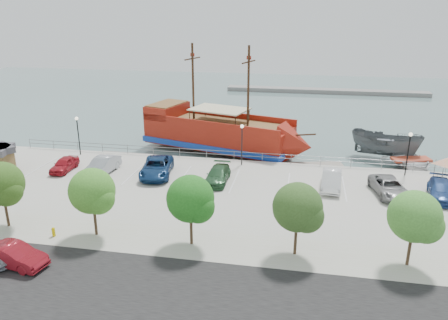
# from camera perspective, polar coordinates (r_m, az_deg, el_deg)

# --- Properties ---
(ground) EXTENTS (160.00, 160.00, 0.00)m
(ground) POSITION_cam_1_polar(r_m,az_deg,el_deg) (39.53, 0.89, -5.14)
(ground) COLOR slate
(street) EXTENTS (100.00, 8.00, 0.04)m
(street) POSITION_cam_1_polar(r_m,az_deg,el_deg) (25.51, -5.56, -17.71)
(street) COLOR black
(street) RESTS_ON land_slab
(sidewalk) EXTENTS (100.00, 4.00, 0.05)m
(sidewalk) POSITION_cam_1_polar(r_m,az_deg,el_deg) (30.34, -2.39, -11.05)
(sidewalk) COLOR #A6A48F
(sidewalk) RESTS_ON land_slab
(seawall_railing) EXTENTS (50.00, 0.06, 1.00)m
(seawall_railing) POSITION_cam_1_polar(r_m,az_deg,el_deg) (46.15, 2.56, 0.53)
(seawall_railing) COLOR slate
(seawall_railing) RESTS_ON land_slab
(far_shore) EXTENTS (40.00, 3.00, 0.80)m
(far_shore) POSITION_cam_1_polar(r_m,az_deg,el_deg) (91.97, 13.12, 8.77)
(far_shore) COLOR gray
(far_shore) RESTS_ON ground
(pirate_ship) EXTENTS (21.16, 11.20, 13.10)m
(pirate_ship) POSITION_cam_1_polar(r_m,az_deg,el_deg) (51.33, 0.68, 3.26)
(pirate_ship) COLOR maroon
(pirate_ship) RESTS_ON ground
(patrol_boat) EXTENTS (8.47, 6.10, 3.08)m
(patrol_boat) POSITION_cam_1_polar(r_m,az_deg,el_deg) (52.48, 20.31, 1.65)
(patrol_boat) COLOR #53575A
(patrol_boat) RESTS_ON ground
(speedboat) EXTENTS (6.20, 7.55, 1.36)m
(speedboat) POSITION_cam_1_polar(r_m,az_deg,el_deg) (50.61, 23.19, -0.37)
(speedboat) COLOR silver
(speedboat) RESTS_ON ground
(dock_west) EXTENTS (6.35, 2.04, 0.36)m
(dock_west) POSITION_cam_1_polar(r_m,az_deg,el_deg) (51.56, -12.76, 0.51)
(dock_west) COLOR slate
(dock_west) RESTS_ON ground
(dock_mid) EXTENTS (8.10, 3.96, 0.45)m
(dock_mid) POSITION_cam_1_polar(r_m,az_deg,el_deg) (47.51, 10.77, -0.92)
(dock_mid) COLOR gray
(dock_mid) RESTS_ON ground
(dock_east) EXTENTS (6.22, 1.96, 0.35)m
(dock_east) POSITION_cam_1_polar(r_m,az_deg,el_deg) (48.57, 22.00, -1.63)
(dock_east) COLOR gray
(dock_east) RESTS_ON ground
(street_sedan) EXTENTS (4.55, 2.28, 1.43)m
(street_sedan) POSITION_cam_1_polar(r_m,az_deg,el_deg) (30.79, -25.72, -11.16)
(street_sedan) COLOR maroon
(street_sedan) RESTS_ON street
(fire_hydrant) EXTENTS (0.25, 0.25, 0.71)m
(fire_hydrant) POSITION_cam_1_polar(r_m,az_deg,el_deg) (33.45, -21.38, -8.70)
(fire_hydrant) COLOR #DBBF01
(fire_hydrant) RESTS_ON sidewalk
(lamp_post_left) EXTENTS (0.36, 0.36, 4.28)m
(lamp_post_left) POSITION_cam_1_polar(r_m,az_deg,el_deg) (49.96, -18.57, 3.88)
(lamp_post_left) COLOR black
(lamp_post_left) RESTS_ON land_slab
(lamp_post_mid) EXTENTS (0.36, 0.36, 4.28)m
(lamp_post_mid) POSITION_cam_1_polar(r_m,az_deg,el_deg) (44.20, 2.36, 2.96)
(lamp_post_mid) COLOR black
(lamp_post_mid) RESTS_ON land_slab
(lamp_post_right) EXTENTS (0.36, 0.36, 4.28)m
(lamp_post_right) POSITION_cam_1_polar(r_m,az_deg,el_deg) (44.89, 23.01, 1.67)
(lamp_post_right) COLOR black
(lamp_post_right) RESTS_ON land_slab
(tree_b) EXTENTS (3.30, 3.20, 5.00)m
(tree_b) POSITION_cam_1_polar(r_m,az_deg,el_deg) (35.05, -26.93, -3.00)
(tree_b) COLOR #473321
(tree_b) RESTS_ON sidewalk
(tree_c) EXTENTS (3.30, 3.20, 5.00)m
(tree_c) POSITION_cam_1_polar(r_m,az_deg,el_deg) (31.38, -16.66, -4.13)
(tree_c) COLOR #473321
(tree_c) RESTS_ON sidewalk
(tree_d) EXTENTS (3.30, 3.20, 5.00)m
(tree_d) POSITION_cam_1_polar(r_m,az_deg,el_deg) (28.96, -4.16, -5.33)
(tree_d) COLOR #473321
(tree_d) RESTS_ON sidewalk
(tree_e) EXTENTS (3.30, 3.20, 5.00)m
(tree_e) POSITION_cam_1_polar(r_m,az_deg,el_deg) (28.12, 9.86, -6.36)
(tree_e) COLOR #473321
(tree_e) RESTS_ON sidewalk
(tree_f) EXTENTS (3.30, 3.20, 5.00)m
(tree_f) POSITION_cam_1_polar(r_m,az_deg,el_deg) (28.99, 23.91, -7.02)
(tree_f) COLOR #473321
(tree_f) RESTS_ON sidewalk
(parked_car_a) EXTENTS (1.68, 3.98, 1.34)m
(parked_car_a) POSITION_cam_1_polar(r_m,az_deg,el_deg) (46.06, -20.13, -0.52)
(parked_car_a) COLOR #A41621
(parked_car_a) RESTS_ON land_slab
(parked_car_b) EXTENTS (2.06, 4.94, 1.59)m
(parked_car_b) POSITION_cam_1_polar(r_m,az_deg,el_deg) (44.12, -15.61, -0.72)
(parked_car_b) COLOR #A5ABB1
(parked_car_b) RESTS_ON land_slab
(parked_car_c) EXTENTS (3.71, 6.29, 1.64)m
(parked_car_c) POSITION_cam_1_polar(r_m,az_deg,el_deg) (42.51, -8.78, -0.93)
(parked_car_c) COLOR navy
(parked_car_c) RESTS_ON land_slab
(parked_car_d) EXTENTS (1.93, 4.74, 1.37)m
(parked_car_d) POSITION_cam_1_polar(r_m,az_deg,el_deg) (40.44, -0.82, -1.97)
(parked_car_d) COLOR #2C5C35
(parked_car_d) RESTS_ON land_slab
(parked_car_f) EXTENTS (2.01, 4.90, 1.58)m
(parked_car_f) POSITION_cam_1_polar(r_m,az_deg,el_deg) (40.24, 13.87, -2.51)
(parked_car_f) COLOR white
(parked_car_f) RESTS_ON land_slab
(parked_car_g) EXTENTS (3.31, 5.51, 1.43)m
(parked_car_g) POSITION_cam_1_polar(r_m,az_deg,el_deg) (40.30, 20.78, -3.32)
(parked_car_g) COLOR gray
(parked_car_g) RESTS_ON land_slab
(parked_car_h) EXTENTS (2.86, 5.25, 1.44)m
(parked_car_h) POSITION_cam_1_polar(r_m,az_deg,el_deg) (41.36, 26.51, -3.55)
(parked_car_h) COLOR navy
(parked_car_h) RESTS_ON land_slab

